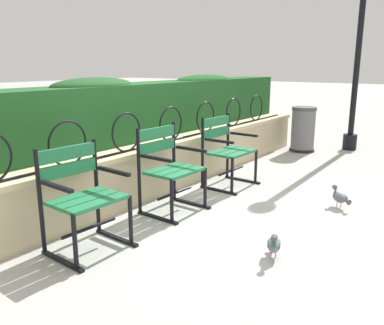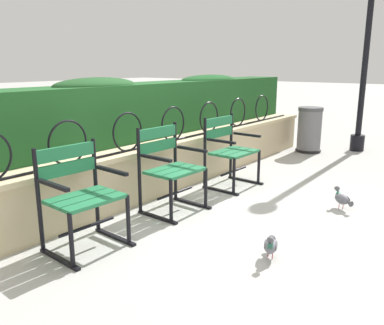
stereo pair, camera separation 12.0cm
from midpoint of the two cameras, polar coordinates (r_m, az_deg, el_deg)
name	(u,v)px [view 1 (the left image)]	position (r m, az deg, el deg)	size (l,w,h in m)	color
ground_plane	(203,217)	(4.09, 0.68, -7.76)	(60.00, 60.00, 0.00)	#ADADA8
stone_wall	(134,174)	(4.57, -8.91, -1.63)	(7.83, 0.41, 0.60)	#C6B289
iron_arch_fence	(128,134)	(4.31, -9.84, 3.95)	(7.28, 0.02, 0.42)	black
hedge_row	(103,113)	(4.77, -13.21, 6.89)	(7.67, 0.56, 0.77)	#1E5123
park_chair_left	(82,195)	(3.43, -16.28, -4.43)	(0.62, 0.55, 0.87)	#237547
park_chair_centre	(169,167)	(4.17, -4.11, -0.61)	(0.60, 0.54, 0.89)	#237547
park_chair_right	(226,149)	(5.05, 4.21, 1.93)	(0.63, 0.54, 0.88)	#237547
pigeon_near_chairs	(274,244)	(3.32, 10.47, -11.25)	(0.28, 0.17, 0.22)	slate
pigeon_far_side	(340,197)	(4.60, 19.47, -4.63)	(0.21, 0.26, 0.22)	slate
trash_bin	(303,130)	(7.32, 14.96, 4.42)	(0.44, 0.44, 0.78)	slate
lamppost	(359,48)	(7.64, 22.06, 14.78)	(0.28, 0.28, 3.40)	black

